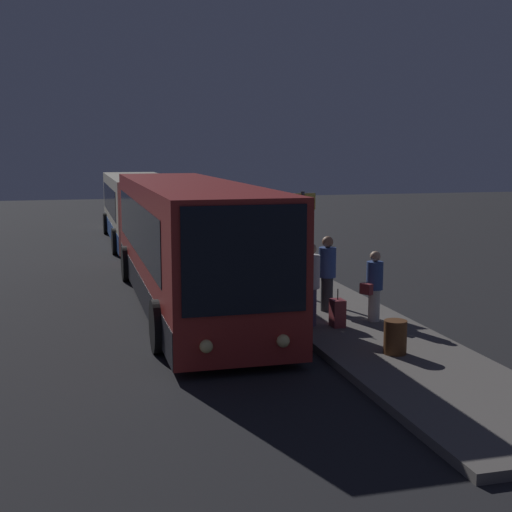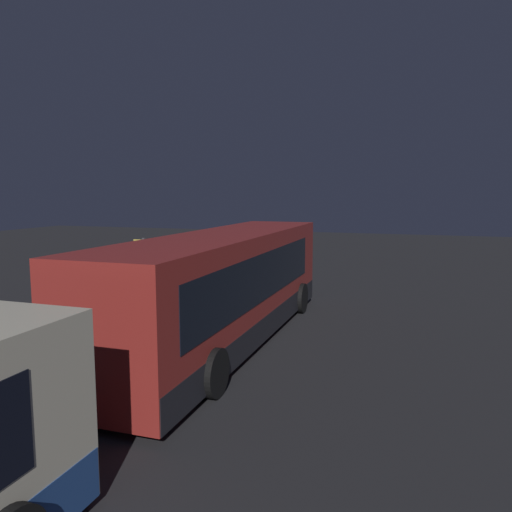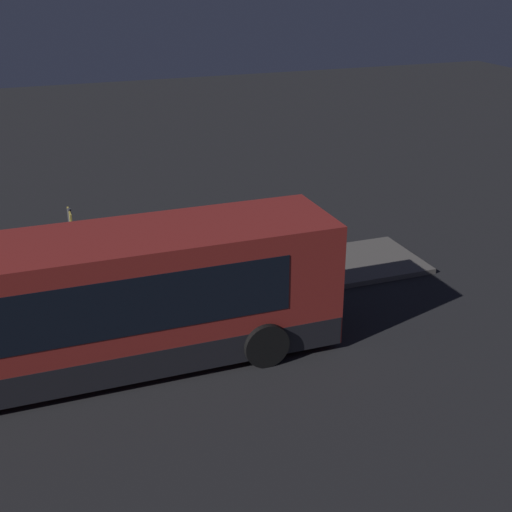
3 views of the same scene
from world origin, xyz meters
name	(u,v)px [view 2 (image 2 of 3)]	position (x,y,z in m)	size (l,w,h in m)	color
ground	(231,334)	(0.00, 0.00, 0.00)	(80.00, 80.00, 0.00)	#232326
platform	(146,323)	(0.00, 3.02, 0.08)	(20.00, 2.84, 0.16)	#605B56
bus_lead	(224,289)	(-0.87, -0.13, 1.59)	(12.41, 2.84, 3.18)	maroon
passenger_boarding	(169,281)	(2.60, 3.53, 1.01)	(0.54, 0.63, 1.60)	silver
passenger_waiting	(169,285)	(1.35, 2.87, 1.13)	(0.66, 0.52, 1.81)	#2D2D33
passenger_with_bags	(206,280)	(2.59, 2.01, 1.15)	(0.70, 0.60, 1.85)	#4C476B
suitcase	(196,296)	(2.86, 2.57, 0.46)	(0.37, 0.27, 0.85)	maroon
sign_post	(144,271)	(-0.36, 2.81, 1.88)	(0.10, 0.69, 2.77)	#4C4C51
trash_bin	(212,284)	(5.09, 2.88, 0.48)	(0.44, 0.44, 0.65)	#593319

